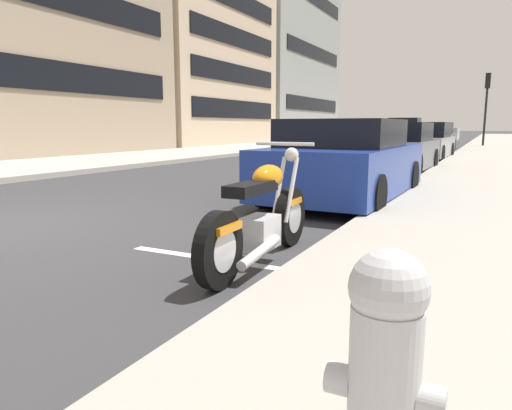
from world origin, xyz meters
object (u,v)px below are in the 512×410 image
(parked_motorcycle, at_px, (261,218))
(parked_car_at_intersection, at_px, (432,138))
(traffic_signal_near_corner, at_px, (487,94))
(crossing_truck, at_px, (415,131))
(fire_hydrant, at_px, (385,365))
(parked_car_behind_motorcycle, at_px, (345,163))
(parked_car_far_down_curb, at_px, (395,149))
(parked_car_second_in_row, at_px, (423,142))

(parked_motorcycle, bearing_deg, parked_car_at_intersection, 1.15)
(parked_car_at_intersection, height_order, traffic_signal_near_corner, traffic_signal_near_corner)
(crossing_truck, relative_size, fire_hydrant, 7.16)
(parked_car_behind_motorcycle, distance_m, traffic_signal_near_corner, 22.94)
(crossing_truck, bearing_deg, parked_car_behind_motorcycle, 97.07)
(parked_car_far_down_curb, bearing_deg, parked_car_second_in_row, 1.45)
(parked_motorcycle, height_order, traffic_signal_near_corner, traffic_signal_near_corner)
(parked_car_far_down_curb, height_order, crossing_truck, crossing_truck)
(parked_car_at_intersection, bearing_deg, parked_motorcycle, -174.89)
(parked_motorcycle, distance_m, parked_car_far_down_curb, 9.27)
(parked_car_second_in_row, bearing_deg, crossing_truck, 11.39)
(parked_car_second_in_row, distance_m, parked_car_at_intersection, 5.59)
(traffic_signal_near_corner, bearing_deg, parked_car_behind_motorcycle, 175.67)
(parked_motorcycle, distance_m, parked_car_behind_motorcycle, 3.99)
(parked_car_second_in_row, xyz_separation_m, traffic_signal_near_corner, (11.81, -1.84, 2.45))
(crossing_truck, height_order, fire_hydrant, crossing_truck)
(parked_car_at_intersection, relative_size, crossing_truck, 0.75)
(parked_car_behind_motorcycle, relative_size, parked_car_second_in_row, 1.00)
(parked_car_behind_motorcycle, relative_size, parked_car_far_down_curb, 0.99)
(parked_car_at_intersection, bearing_deg, fire_hydrant, -171.11)
(parked_car_behind_motorcycle, xyz_separation_m, parked_car_at_intersection, (16.52, 0.42, 0.03))
(parked_car_far_down_curb, xyz_separation_m, parked_car_at_intersection, (11.24, 0.28, 0.04))
(parked_car_far_down_curb, xyz_separation_m, crossing_truck, (23.23, 2.80, 0.23))
(parked_car_behind_motorcycle, relative_size, crossing_truck, 0.74)
(parked_car_behind_motorcycle, height_order, parked_car_at_intersection, parked_car_at_intersection)
(parked_car_behind_motorcycle, xyz_separation_m, traffic_signal_near_corner, (22.75, -1.72, 2.45))
(crossing_truck, bearing_deg, parked_car_at_intersection, 103.04)
(parked_motorcycle, distance_m, traffic_signal_near_corner, 26.89)
(crossing_truck, distance_m, traffic_signal_near_corner, 7.74)
(parked_motorcycle, height_order, crossing_truck, crossing_truck)
(parked_car_second_in_row, bearing_deg, parked_motorcycle, -175.93)
(parked_motorcycle, relative_size, fire_hydrant, 2.76)
(parked_car_second_in_row, relative_size, fire_hydrant, 5.27)
(parked_motorcycle, height_order, fire_hydrant, parked_motorcycle)
(parked_car_far_down_curb, distance_m, crossing_truck, 23.40)
(crossing_truck, bearing_deg, fire_hydrant, 99.19)
(parked_car_behind_motorcycle, relative_size, traffic_signal_near_corner, 1.00)
(traffic_signal_near_corner, bearing_deg, crossing_truck, 38.96)
(parked_car_behind_motorcycle, height_order, fire_hydrant, parked_car_behind_motorcycle)
(traffic_signal_near_corner, bearing_deg, parked_car_far_down_curb, 173.91)
(parked_car_second_in_row, distance_m, crossing_truck, 17.80)
(parked_car_second_in_row, relative_size, crossing_truck, 0.74)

